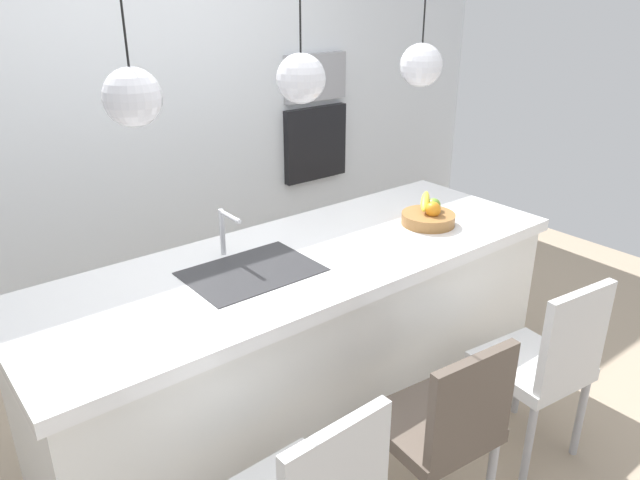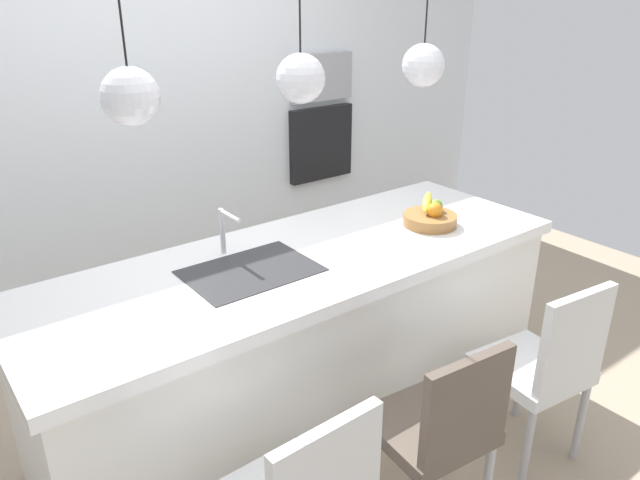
{
  "view_description": "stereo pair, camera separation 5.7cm",
  "coord_description": "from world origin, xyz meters",
  "px_view_note": "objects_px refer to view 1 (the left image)",
  "views": [
    {
      "loc": [
        -1.52,
        -2.03,
        2.05
      ],
      "look_at": [
        0.1,
        0.0,
        0.95
      ],
      "focal_mm": 33.91,
      "sensor_mm": 36.0,
      "label": 1
    },
    {
      "loc": [
        -1.48,
        -2.07,
        2.05
      ],
      "look_at": [
        0.1,
        0.0,
        0.95
      ],
      "focal_mm": 33.91,
      "sensor_mm": 36.0,
      "label": 2
    }
  ],
  "objects_px": {
    "fruit_bowl": "(429,216)",
    "chair_middle": "(443,425)",
    "microwave": "(315,77)",
    "oven": "(315,143)",
    "chair_far": "(544,362)"
  },
  "relations": [
    {
      "from": "fruit_bowl",
      "to": "microwave",
      "type": "distance_m",
      "value": 1.83
    },
    {
      "from": "fruit_bowl",
      "to": "microwave",
      "type": "height_order",
      "value": "microwave"
    },
    {
      "from": "chair_middle",
      "to": "microwave",
      "type": "bearing_deg",
      "value": 61.89
    },
    {
      "from": "microwave",
      "to": "oven",
      "type": "distance_m",
      "value": 0.5
    },
    {
      "from": "fruit_bowl",
      "to": "oven",
      "type": "distance_m",
      "value": 1.76
    },
    {
      "from": "oven",
      "to": "chair_middle",
      "type": "distance_m",
      "value": 2.83
    },
    {
      "from": "microwave",
      "to": "chair_middle",
      "type": "distance_m",
      "value": 2.94
    },
    {
      "from": "fruit_bowl",
      "to": "chair_middle",
      "type": "bearing_deg",
      "value": -133.66
    },
    {
      "from": "microwave",
      "to": "chair_far",
      "type": "bearing_deg",
      "value": -104.75
    },
    {
      "from": "microwave",
      "to": "oven",
      "type": "relative_size",
      "value": 0.96
    },
    {
      "from": "chair_far",
      "to": "oven",
      "type": "bearing_deg",
      "value": 75.25
    },
    {
      "from": "fruit_bowl",
      "to": "microwave",
      "type": "xyz_separation_m",
      "value": [
        0.56,
        1.67,
        0.48
      ]
    },
    {
      "from": "oven",
      "to": "chair_far",
      "type": "xyz_separation_m",
      "value": [
        -0.65,
        -2.47,
        -0.4
      ]
    },
    {
      "from": "microwave",
      "to": "chair_far",
      "type": "xyz_separation_m",
      "value": [
        -0.65,
        -2.47,
        -0.9
      ]
    },
    {
      "from": "chair_middle",
      "to": "chair_far",
      "type": "xyz_separation_m",
      "value": [
        0.67,
        -0.01,
        0.0
      ]
    }
  ]
}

